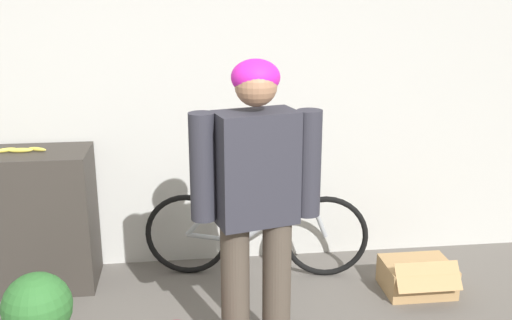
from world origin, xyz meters
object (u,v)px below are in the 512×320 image
Objects in this scene: banana at (20,150)px; potted_plant at (38,316)px; person at (256,192)px; bicycle at (256,232)px; cardboard_box at (417,277)px.

banana is 0.63× the size of potted_plant.
banana is (-1.48, 1.01, 0.01)m from person.
person is 1.18m from bicycle.
banana is (-1.59, 0.04, 0.66)m from bicycle.
bicycle is 2.90× the size of potted_plant.
person is 3.07× the size of potted_plant.
person is 3.65× the size of cardboard_box.
bicycle is at bearing -1.55° from banana.
potted_plant is at bearing -75.00° from banana.
cardboard_box is 2.49m from potted_plant.
bicycle is (0.12, 0.97, -0.65)m from person.
banana reaches higher than potted_plant.
person is 4.89× the size of banana.
banana is at bearing 171.05° from cardboard_box.
banana is 0.75× the size of cardboard_box.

